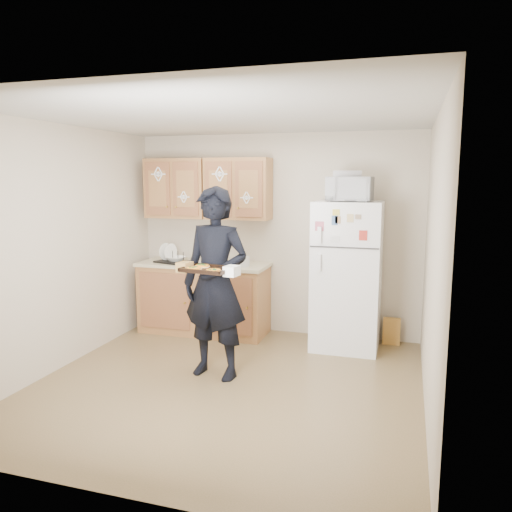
# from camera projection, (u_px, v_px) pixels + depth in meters

# --- Properties ---
(floor) EXTENTS (3.60, 3.60, 0.00)m
(floor) POSITION_uv_depth(u_px,v_px,m) (227.00, 384.00, 4.78)
(floor) COLOR brown
(floor) RESTS_ON ground
(ceiling) EXTENTS (3.60, 3.60, 0.00)m
(ceiling) POSITION_uv_depth(u_px,v_px,m) (224.00, 116.00, 4.39)
(ceiling) COLOR beige
(ceiling) RESTS_ON wall_back
(wall_back) EXTENTS (3.60, 0.04, 2.50)m
(wall_back) POSITION_uv_depth(u_px,v_px,m) (275.00, 235.00, 6.29)
(wall_back) COLOR beige
(wall_back) RESTS_ON floor
(wall_front) EXTENTS (3.60, 0.04, 2.50)m
(wall_front) POSITION_uv_depth(u_px,v_px,m) (117.00, 301.00, 2.88)
(wall_front) COLOR beige
(wall_front) RESTS_ON floor
(wall_left) EXTENTS (0.04, 3.60, 2.50)m
(wall_left) POSITION_uv_depth(u_px,v_px,m) (61.00, 248.00, 5.10)
(wall_left) COLOR beige
(wall_left) RESTS_ON floor
(wall_right) EXTENTS (0.04, 3.60, 2.50)m
(wall_right) POSITION_uv_depth(u_px,v_px,m) (432.00, 265.00, 4.07)
(wall_right) COLOR beige
(wall_right) RESTS_ON floor
(refrigerator) EXTENTS (0.75, 0.70, 1.70)m
(refrigerator) POSITION_uv_depth(u_px,v_px,m) (347.00, 275.00, 5.72)
(refrigerator) COLOR white
(refrigerator) RESTS_ON floor
(base_cabinet) EXTENTS (1.60, 0.60, 0.86)m
(base_cabinet) POSITION_uv_depth(u_px,v_px,m) (204.00, 299.00, 6.36)
(base_cabinet) COLOR #986234
(base_cabinet) RESTS_ON floor
(countertop) EXTENTS (1.64, 0.64, 0.04)m
(countertop) POSITION_uv_depth(u_px,v_px,m) (204.00, 264.00, 6.29)
(countertop) COLOR beige
(countertop) RESTS_ON base_cabinet
(upper_cab_left) EXTENTS (0.80, 0.33, 0.75)m
(upper_cab_left) POSITION_uv_depth(u_px,v_px,m) (178.00, 188.00, 6.38)
(upper_cab_left) COLOR #986234
(upper_cab_left) RESTS_ON wall_back
(upper_cab_right) EXTENTS (0.80, 0.33, 0.75)m
(upper_cab_right) POSITION_uv_depth(u_px,v_px,m) (238.00, 189.00, 6.15)
(upper_cab_right) COLOR #986234
(upper_cab_right) RESTS_ON wall_back
(cereal_box) EXTENTS (0.20, 0.07, 0.32)m
(cereal_box) POSITION_uv_depth(u_px,v_px,m) (391.00, 331.00, 5.91)
(cereal_box) COLOR #EAC652
(cereal_box) RESTS_ON floor
(person) EXTENTS (0.74, 0.54, 1.88)m
(person) POSITION_uv_depth(u_px,v_px,m) (215.00, 283.00, 4.86)
(person) COLOR black
(person) RESTS_ON floor
(baking_tray) EXTENTS (0.48, 0.38, 0.04)m
(baking_tray) POSITION_uv_depth(u_px,v_px,m) (208.00, 270.00, 4.54)
(baking_tray) COLOR black
(baking_tray) RESTS_ON person
(pizza_front_left) EXTENTS (0.15, 0.15, 0.02)m
(pizza_front_left) POSITION_uv_depth(u_px,v_px,m) (194.00, 269.00, 4.51)
(pizza_front_left) COLOR #FFA320
(pizza_front_left) RESTS_ON baking_tray
(pizza_front_right) EXTENTS (0.15, 0.15, 0.02)m
(pizza_front_right) POSITION_uv_depth(u_px,v_px,m) (213.00, 270.00, 4.43)
(pizza_front_right) COLOR #FFA320
(pizza_front_right) RESTS_ON baking_tray
(pizza_back_left) EXTENTS (0.15, 0.15, 0.02)m
(pizza_back_left) POSITION_uv_depth(u_px,v_px,m) (202.00, 266.00, 4.64)
(pizza_back_left) COLOR #FFA320
(pizza_back_left) RESTS_ON baking_tray
(microwave) EXTENTS (0.51, 0.36, 0.27)m
(microwave) POSITION_uv_depth(u_px,v_px,m) (350.00, 189.00, 5.52)
(microwave) COLOR white
(microwave) RESTS_ON refrigerator
(foil_pan) EXTENTS (0.33, 0.25, 0.07)m
(foil_pan) POSITION_uv_depth(u_px,v_px,m) (347.00, 174.00, 5.54)
(foil_pan) COLOR silver
(foil_pan) RESTS_ON microwave
(dish_rack) EXTENTS (0.47, 0.40, 0.16)m
(dish_rack) POSITION_uv_depth(u_px,v_px,m) (173.00, 256.00, 6.30)
(dish_rack) COLOR black
(dish_rack) RESTS_ON countertop
(bowl) EXTENTS (0.26, 0.26, 0.06)m
(bowl) POSITION_uv_depth(u_px,v_px,m) (176.00, 259.00, 6.29)
(bowl) COLOR white
(bowl) RESTS_ON dish_rack
(soap_bottle) EXTENTS (0.11, 0.11, 0.19)m
(soap_bottle) POSITION_uv_depth(u_px,v_px,m) (245.00, 259.00, 5.98)
(soap_bottle) COLOR white
(soap_bottle) RESTS_ON countertop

